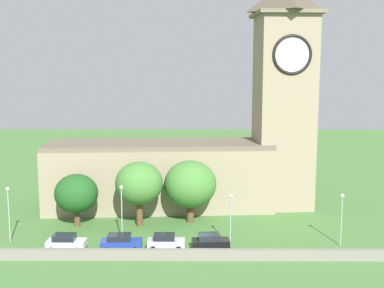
{
  "coord_description": "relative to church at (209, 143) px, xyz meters",
  "views": [
    {
      "loc": [
        -0.55,
        -54.0,
        20.62
      ],
      "look_at": [
        -0.97,
        7.7,
        11.25
      ],
      "focal_mm": 46.62,
      "sensor_mm": 36.0,
      "label": 1
    }
  ],
  "objects": [
    {
      "name": "streetlamp_east_mid",
      "position": [
        15.01,
        -16.81,
        -5.49
      ],
      "size": [
        0.44,
        0.44,
        6.24
      ],
      "color": "#9EA0A5",
      "rests_on": "ground"
    },
    {
      "name": "car_white",
      "position": [
        -16.89,
        -18.59,
        -8.78
      ],
      "size": [
        4.41,
        2.35,
        1.88
      ],
      "color": "silver",
      "rests_on": "ground"
    },
    {
      "name": "car_silver",
      "position": [
        -5.48,
        -18.25,
        -8.81
      ],
      "size": [
        4.29,
        2.01,
        1.83
      ],
      "color": "silver",
      "rests_on": "ground"
    },
    {
      "name": "streetlamp_central",
      "position": [
        2.02,
        -17.19,
        -5.48
      ],
      "size": [
        0.44,
        0.44,
        6.26
      ],
      "color": "#9EA0A5",
      "rests_on": "ground"
    },
    {
      "name": "car_black",
      "position": [
        -0.36,
        -18.39,
        -8.76
      ],
      "size": [
        4.4,
        2.56,
        1.93
      ],
      "color": "black",
      "rests_on": "ground"
    },
    {
      "name": "tree_riverside_west",
      "position": [
        -17.68,
        -9.75,
        -5.32
      ],
      "size": [
        5.67,
        5.67,
        7.0
      ],
      "color": "brown",
      "rests_on": "ground"
    },
    {
      "name": "streetlamp_west_end",
      "position": [
        -24.36,
        -15.75,
        -5.22
      ],
      "size": [
        0.44,
        0.44,
        6.72
      ],
      "color": "#9EA0A5",
      "rests_on": "ground"
    },
    {
      "name": "ground_plane",
      "position": [
        -1.52,
        -4.11,
        -9.73
      ],
      "size": [
        200.0,
        200.0,
        0.0
      ],
      "primitive_type": "plane",
      "color": "#477538"
    },
    {
      "name": "tree_churchyard",
      "position": [
        -9.44,
        -9.58,
        -4.0
      ],
      "size": [
        6.24,
        6.24,
        8.59
      ],
      "color": "brown",
      "rests_on": "ground"
    },
    {
      "name": "tree_by_tower",
      "position": [
        -2.76,
        -7.77,
        -4.51
      ],
      "size": [
        7.04,
        7.04,
        8.42
      ],
      "color": "brown",
      "rests_on": "ground"
    },
    {
      "name": "streetlamp_west_mid",
      "position": [
        -10.87,
        -15.64,
        -5.11
      ],
      "size": [
        0.44,
        0.44,
        6.9
      ],
      "color": "#9EA0A5",
      "rests_on": "ground"
    },
    {
      "name": "quay_barrier",
      "position": [
        -1.52,
        -21.42,
        -9.13
      ],
      "size": [
        45.52,
        0.7,
        1.19
      ],
      "primitive_type": "cube",
      "color": "gray",
      "rests_on": "ground"
    },
    {
      "name": "car_blue",
      "position": [
        -10.6,
        -18.5,
        -8.79
      ],
      "size": [
        4.74,
        2.39,
        1.87
      ],
      "color": "#233D9E",
      "rests_on": "ground"
    },
    {
      "name": "church",
      "position": [
        0.0,
        0.0,
        0.0
      ],
      "size": [
        40.22,
        12.21,
        33.04
      ],
      "color": "gray",
      "rests_on": "ground"
    }
  ]
}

